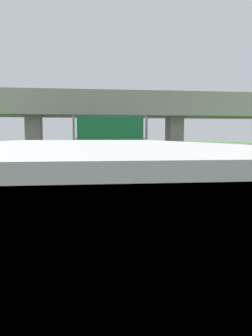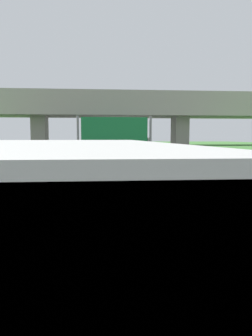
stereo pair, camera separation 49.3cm
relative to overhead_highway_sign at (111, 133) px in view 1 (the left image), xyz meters
name	(u,v)px [view 1 (the left image)]	position (x,y,z in m)	size (l,w,h in m)	color
lane_centre_stripe	(112,183)	(0.00, -1.16, -3.78)	(0.20, 94.91, 0.01)	white
overpass_bridge	(106,113)	(0.00, 5.70, 1.97)	(40.00, 4.80, 7.65)	#9E998E
overhead_highway_sign	(111,133)	(0.00, 0.00, 0.00)	(5.88, 0.18, 5.15)	slate
truck_yellow	(87,254)	(-1.91, -20.77, -1.85)	(2.44, 7.30, 3.44)	black
truck_orange	(86,150)	(-1.93, 14.91, -1.85)	(2.44, 7.30, 3.44)	black
truck_silver	(133,148)	(4.98, 21.79, -1.85)	(2.44, 7.30, 3.44)	black
truck_white	(126,153)	(1.93, 5.84, -1.85)	(2.44, 7.30, 3.44)	black
construction_barrel_3	(0,192)	(-6.68, -6.83, -3.32)	(0.57, 0.57, 0.90)	orange
construction_barrel_4	(20,179)	(-6.64, -1.51, -3.32)	(0.57, 0.57, 0.90)	orange
construction_barrel_5	(34,171)	(-6.48, 3.81, -3.32)	(0.57, 0.57, 0.90)	orange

